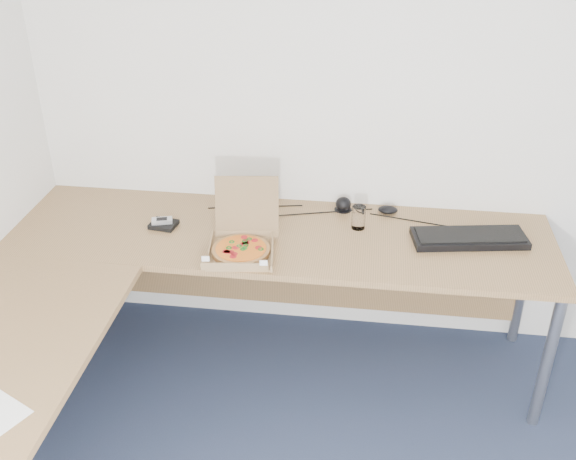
# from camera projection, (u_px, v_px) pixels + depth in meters

# --- Properties ---
(room_shell) EXTENTS (3.50, 3.50, 2.50)m
(room_shell) POSITION_uv_depth(u_px,v_px,m) (406.00, 351.00, 1.57)
(room_shell) COLOR silver
(room_shell) RESTS_ON ground
(desk) EXTENTS (2.50, 2.20, 0.73)m
(desk) POSITION_uv_depth(u_px,v_px,m) (189.00, 285.00, 2.77)
(desk) COLOR olive
(desk) RESTS_ON ground
(pizza_box) EXTENTS (0.28, 0.33, 0.29)m
(pizza_box) POSITION_uv_depth(u_px,v_px,m) (242.00, 245.00, 2.93)
(pizza_box) COLOR #9B7950
(pizza_box) RESTS_ON desk
(drinking_glass) EXTENTS (0.06, 0.06, 0.11)m
(drinking_glass) POSITION_uv_depth(u_px,v_px,m) (359.00, 217.00, 3.11)
(drinking_glass) COLOR white
(drinking_glass) RESTS_ON desk
(keyboard) EXTENTS (0.53, 0.26, 0.03)m
(keyboard) POSITION_uv_depth(u_px,v_px,m) (469.00, 238.00, 3.02)
(keyboard) COLOR black
(keyboard) RESTS_ON desk
(mouse) EXTENTS (0.11, 0.09, 0.03)m
(mouse) POSITION_uv_depth(u_px,v_px,m) (388.00, 210.00, 3.26)
(mouse) COLOR black
(mouse) RESTS_ON desk
(wallet) EXTENTS (0.13, 0.12, 0.02)m
(wallet) POSITION_uv_depth(u_px,v_px,m) (164.00, 224.00, 3.14)
(wallet) COLOR black
(wallet) RESTS_ON desk
(phone) EXTENTS (0.10, 0.07, 0.02)m
(phone) POSITION_uv_depth(u_px,v_px,m) (162.00, 221.00, 3.14)
(phone) COLOR #B2B5BA
(phone) RESTS_ON wallet
(dome_speaker) EXTENTS (0.09, 0.09, 0.07)m
(dome_speaker) POSITION_uv_depth(u_px,v_px,m) (343.00, 203.00, 3.27)
(dome_speaker) COLOR black
(dome_speaker) RESTS_ON desk
(cable_bundle) EXTENTS (0.56, 0.12, 0.01)m
(cable_bundle) POSITION_uv_depth(u_px,v_px,m) (321.00, 213.00, 3.26)
(cable_bundle) COLOR black
(cable_bundle) RESTS_ON desk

